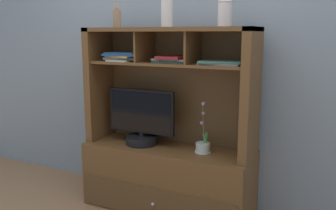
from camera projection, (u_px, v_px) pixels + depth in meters
name	position (u px, v px, depth m)	size (l,w,h in m)	color
floor_plane	(168.00, 208.00, 2.91)	(6.00, 6.00, 0.02)	#986C49
back_wall	(183.00, 28.00, 2.87)	(6.00, 0.02, 2.80)	gray
media_console	(168.00, 157.00, 2.84)	(1.30, 0.49, 1.40)	brown
tv_monitor	(141.00, 122.00, 2.85)	(0.56, 0.25, 0.43)	black
potted_orchid	(203.00, 146.00, 2.67)	(0.12, 0.12, 0.38)	silver
magazine_stack_left	(123.00, 57.00, 2.80)	(0.30, 0.21, 0.07)	beige
magazine_stack_centre	(172.00, 59.00, 2.67)	(0.29, 0.22, 0.05)	#2C3E35
magazine_stack_right	(221.00, 63.00, 2.47)	(0.31, 0.23, 0.03)	gray
diffuser_bottle	(117.00, 18.00, 2.79)	(0.06, 0.06, 0.34)	#967352
ceramic_vase	(167.00, 13.00, 2.61)	(0.09, 0.09, 0.20)	silver
accent_vase	(225.00, 14.00, 2.44)	(0.10, 0.10, 0.17)	silver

